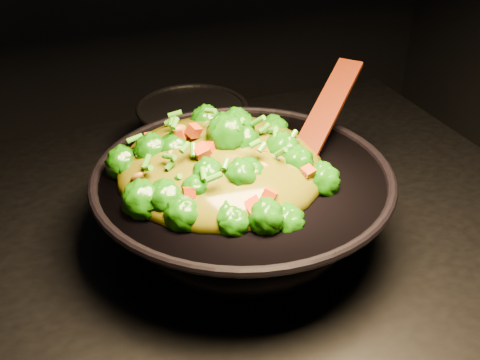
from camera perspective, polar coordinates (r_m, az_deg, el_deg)
name	(u,v)px	position (r m, az deg, el deg)	size (l,w,h in m)	color
wok	(242,209)	(0.92, 0.23, -2.73)	(0.44, 0.44, 0.12)	black
stir_fry	(220,141)	(0.87, -1.91, 3.72)	(0.31, 0.31, 0.11)	#175C06
spatula	(321,120)	(0.95, 7.73, 5.70)	(0.28, 0.04, 0.01)	#3C1708
back_pot	(193,132)	(1.15, -4.44, 4.54)	(0.20, 0.20, 0.11)	black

